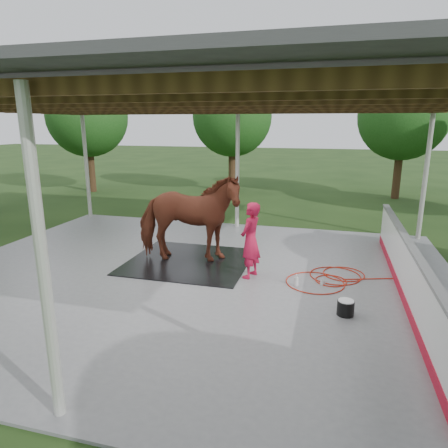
% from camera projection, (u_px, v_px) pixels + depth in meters
% --- Properties ---
extents(ground, '(100.00, 100.00, 0.00)m').
position_uv_depth(ground, '(191.00, 277.00, 9.28)').
color(ground, '#1E3814').
extents(concrete_slab, '(12.00, 10.00, 0.05)m').
position_uv_depth(concrete_slab, '(191.00, 276.00, 9.28)').
color(concrete_slab, slate).
rests_on(concrete_slab, ground).
extents(pavilion_structure, '(12.60, 10.60, 4.05)m').
position_uv_depth(pavilion_structure, '(187.00, 99.00, 8.31)').
color(pavilion_structure, beige).
rests_on(pavilion_structure, ground).
extents(dasher_board, '(0.16, 8.00, 1.15)m').
position_uv_depth(dasher_board, '(407.00, 272.00, 7.98)').
color(dasher_board, '#B40F27').
rests_on(dasher_board, concrete_slab).
extents(tree_belt, '(28.00, 28.00, 5.80)m').
position_uv_depth(tree_belt, '(213.00, 109.00, 9.12)').
color(tree_belt, '#382314').
rests_on(tree_belt, ground).
extents(rubber_mat, '(3.02, 2.83, 0.02)m').
position_uv_depth(rubber_mat, '(189.00, 261.00, 10.19)').
color(rubber_mat, black).
rests_on(rubber_mat, concrete_slab).
extents(horse, '(2.81, 1.63, 2.23)m').
position_uv_depth(horse, '(188.00, 218.00, 9.92)').
color(horse, brown).
rests_on(horse, rubber_mat).
extents(handler, '(0.57, 0.72, 1.74)m').
position_uv_depth(handler, '(250.00, 240.00, 8.98)').
color(handler, '#B81338').
rests_on(handler, concrete_slab).
extents(wash_bucket, '(0.31, 0.31, 0.29)m').
position_uv_depth(wash_bucket, '(346.00, 307.00, 7.33)').
color(wash_bucket, black).
rests_on(wash_bucket, concrete_slab).
extents(soap_bottle_a, '(0.11, 0.11, 0.27)m').
position_uv_depth(soap_bottle_a, '(296.00, 280.00, 8.64)').
color(soap_bottle_a, silver).
rests_on(soap_bottle_a, concrete_slab).
extents(soap_bottle_b, '(0.11, 0.11, 0.16)m').
position_uv_depth(soap_bottle_b, '(323.00, 281.00, 8.71)').
color(soap_bottle_b, '#338CD8').
rests_on(soap_bottle_b, concrete_slab).
extents(hose_coil, '(2.72, 1.82, 0.02)m').
position_uv_depth(hose_coil, '(329.00, 278.00, 9.07)').
color(hose_coil, red).
rests_on(hose_coil, concrete_slab).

